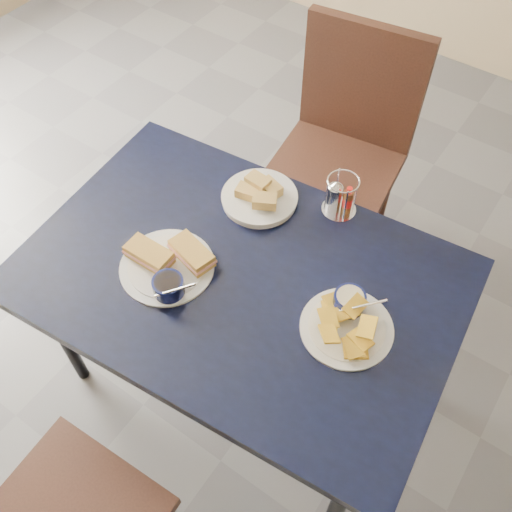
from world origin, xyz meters
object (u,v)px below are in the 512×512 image
Objects in this scene: dining_table at (240,286)px; plantain_plate at (347,318)px; sandwich_plate at (169,264)px; condiment_caddy at (340,197)px; bread_basket at (260,196)px; chair_far at (349,139)px.

plantain_plate is at bearing 6.60° from dining_table.
condiment_caddy is at bearing 59.41° from sandwich_plate.
bread_basket is at bearing 113.29° from dining_table.
condiment_caddy reaches higher than bread_basket.
plantain_plate is (0.52, 0.14, -0.00)m from sandwich_plate.
sandwich_plate is 0.54m from plantain_plate.
plantain_plate is (0.34, 0.04, 0.08)m from dining_table.
chair_far is at bearing 113.10° from condiment_caddy.
plantain_plate is (0.44, -0.84, 0.19)m from chair_far.
dining_table is 0.31m from bread_basket.
dining_table is 0.23m from sandwich_plate.
condiment_caddy is at bearing 123.24° from plantain_plate.
plantain_plate is 1.89× the size of condiment_caddy.
dining_table is at bearing -173.40° from plantain_plate.
condiment_caddy reaches higher than sandwich_plate.
chair_far is 3.33× the size of sandwich_plate.
sandwich_plate is at bearing -150.70° from dining_table.
sandwich_plate is 2.24× the size of condiment_caddy.
chair_far reaches higher than dining_table.
sandwich_plate and plantain_plate have the same top height.
plantain_plate is 1.06× the size of bread_basket.
condiment_caddy is at bearing 26.57° from bread_basket.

